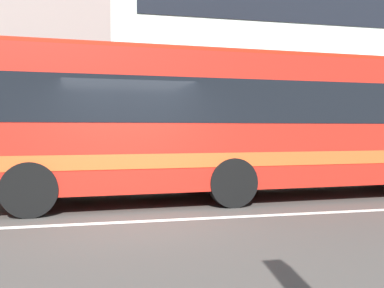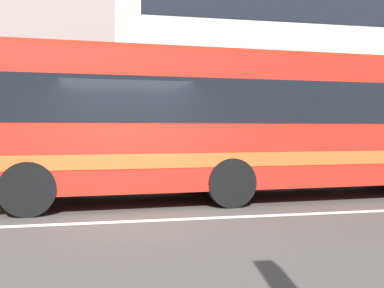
{
  "view_description": "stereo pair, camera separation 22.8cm",
  "coord_description": "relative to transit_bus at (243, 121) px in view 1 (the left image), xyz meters",
  "views": [
    {
      "loc": [
        -0.53,
        -6.97,
        1.57
      ],
      "look_at": [
        1.54,
        2.47,
        1.23
      ],
      "focal_mm": 38.39,
      "sensor_mm": 36.0,
      "label": 1
    },
    {
      "loc": [
        -0.31,
        -7.02,
        1.57
      ],
      "look_at": [
        1.54,
        2.47,
        1.23
      ],
      "focal_mm": 38.39,
      "sensor_mm": 36.0,
      "label": 2
    }
  ],
  "objects": [
    {
      "name": "ground_plane",
      "position": [
        -2.67,
        -2.11,
        -1.78
      ],
      "size": [
        160.0,
        160.0,
        0.0
      ],
      "primitive_type": "plane",
      "color": "#433F3B"
    },
    {
      "name": "apartment_block_right",
      "position": [
        9.83,
        12.9,
        4.68
      ],
      "size": [
        25.33,
        10.82,
        12.92
      ],
      "color": "silver",
      "rests_on": "ground_plane"
    },
    {
      "name": "transit_bus",
      "position": [
        0.0,
        0.0,
        0.0
      ],
      "size": [
        11.16,
        2.99,
        3.23
      ],
      "color": "red",
      "rests_on": "ground_plane"
    },
    {
      "name": "lane_centre_line",
      "position": [
        -2.67,
        -2.11,
        -1.77
      ],
      "size": [
        60.0,
        0.16,
        0.01
      ],
      "primitive_type": "cube",
      "color": "silver",
      "rests_on": "ground_plane"
    },
    {
      "name": "hedge_row_far",
      "position": [
        -3.7,
        3.38,
        -1.38
      ],
      "size": [
        16.68,
        1.1,
        0.79
      ],
      "primitive_type": "cube",
      "color": "#1F5B2C",
      "rests_on": "ground_plane"
    }
  ]
}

